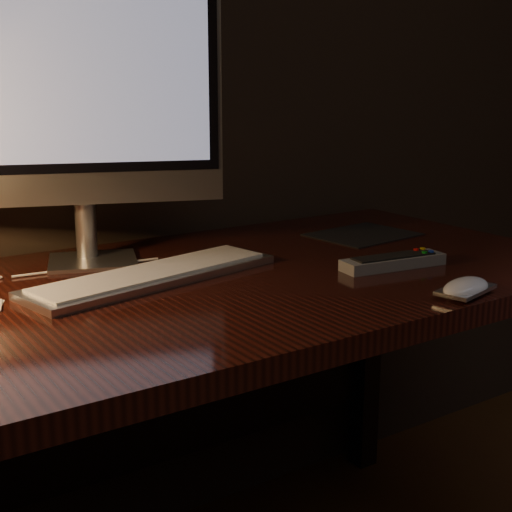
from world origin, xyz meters
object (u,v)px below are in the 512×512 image
mouse (466,290)px  desk (168,339)px  tv_remote (393,261)px  monitor (85,97)px  keyboard (154,275)px

mouse → desk: bearing=117.0°
desk → tv_remote: bearing=-27.4°
monitor → mouse: monitor is taller
keyboard → mouse: mouse is taller
keyboard → tv_remote: size_ratio=2.22×
keyboard → mouse: (0.39, -0.38, 0.00)m
mouse → tv_remote: bearing=66.6°
desk → mouse: bearing=-49.2°
desk → tv_remote: size_ratio=7.27×
monitor → tv_remote: size_ratio=2.47×
tv_remote → monitor: bearing=150.7°
desk → monitor: 0.48m
monitor → tv_remote: (0.47, -0.35, -0.31)m
desk → mouse: mouse is taller
monitor → desk: bearing=-41.8°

